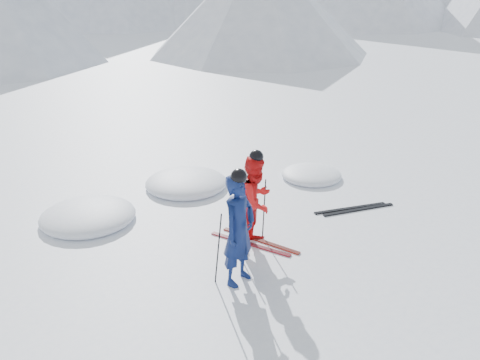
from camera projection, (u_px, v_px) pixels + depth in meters
ground at (329, 218)px, 10.64m from camera, size 160.00×160.00×0.00m
skier_blue at (239, 230)px, 8.11m from camera, size 0.81×0.68×1.89m
skier_red at (256, 201)px, 9.31m from camera, size 1.05×0.96×1.75m
pole_blue_left at (218, 249)px, 8.19m from camera, size 0.12×0.09×1.25m
pole_blue_right at (243, 237)px, 8.55m from camera, size 0.12×0.07×1.25m
pole_red_left at (235, 214)px, 9.47m from camera, size 0.12×0.09×1.17m
pole_red_right at (264, 209)px, 9.69m from camera, size 0.12×0.08×1.17m
ski_worn_left at (250, 244)px, 9.58m from camera, size 0.83×1.56×0.03m
ski_worn_right at (260, 241)px, 9.70m from camera, size 0.73×1.61×0.03m
ski_loose_a at (350, 208)px, 11.03m from camera, size 1.67×0.52×0.03m
ski_loose_b at (359, 210)px, 10.97m from camera, size 1.68×0.47×0.03m
snow_lumps at (176, 197)px, 11.62m from camera, size 7.17×2.91×0.43m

